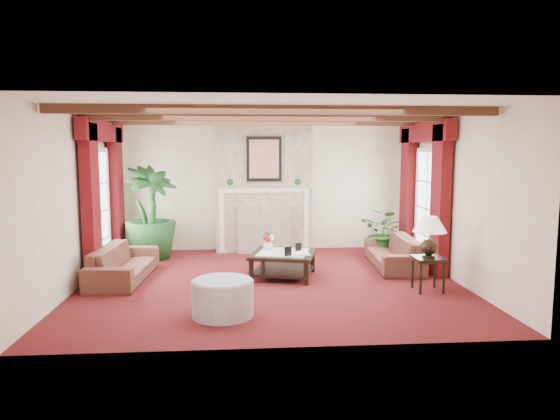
{
  "coord_description": "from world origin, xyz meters",
  "views": [
    {
      "loc": [
        -0.46,
        -7.91,
        2.12
      ],
      "look_at": [
        0.18,
        0.4,
        1.13
      ],
      "focal_mm": 32.0,
      "sensor_mm": 36.0,
      "label": 1
    }
  ],
  "objects": [
    {
      "name": "side_table",
      "position": [
        2.35,
        -0.71,
        0.26
      ],
      "size": [
        0.44,
        0.44,
        0.52
      ],
      "primitive_type": null,
      "rotation": [
        0.0,
        0.0,
        -0.0
      ],
      "color": "black",
      "rests_on": "ground"
    },
    {
      "name": "floor",
      "position": [
        0.0,
        0.0,
        0.0
      ],
      "size": [
        6.0,
        6.0,
        0.0
      ],
      "primitive_type": "plane",
      "color": "#460F0C",
      "rests_on": "ground"
    },
    {
      "name": "fireplace",
      "position": [
        0.0,
        2.55,
        2.7
      ],
      "size": [
        2.0,
        0.52,
        2.7
      ],
      "primitive_type": null,
      "color": "tan",
      "rests_on": "ground"
    },
    {
      "name": "ottoman",
      "position": [
        -0.72,
        -1.64,
        0.23
      ],
      "size": [
        0.79,
        0.79,
        0.46
      ],
      "primitive_type": "cylinder",
      "color": "gray",
      "rests_on": "ground"
    },
    {
      "name": "french_door_right",
      "position": [
        2.97,
        1.0,
        2.13
      ],
      "size": [
        0.1,
        1.1,
        2.16
      ],
      "primitive_type": null,
      "color": "white",
      "rests_on": "ground"
    },
    {
      "name": "sofa_left",
      "position": [
        -2.41,
        0.31,
        0.37
      ],
      "size": [
        1.98,
        0.77,
        0.75
      ],
      "primitive_type": "imported",
      "rotation": [
        0.0,
        0.0,
        1.52
      ],
      "color": "#360E14",
      "rests_on": "ground"
    },
    {
      "name": "ceiling",
      "position": [
        0.0,
        0.0,
        2.7
      ],
      "size": [
        6.0,
        6.0,
        0.0
      ],
      "primitive_type": "plane",
      "rotation": [
        3.14,
        0.0,
        0.0
      ],
      "color": "white",
      "rests_on": "floor"
    },
    {
      "name": "right_wall",
      "position": [
        3.0,
        0.0,
        1.35
      ],
      "size": [
        0.02,
        5.5,
        2.7
      ],
      "primitive_type": "cube",
      "color": "beige",
      "rests_on": "ground"
    },
    {
      "name": "left_wall",
      "position": [
        -3.0,
        0.0,
        1.35
      ],
      "size": [
        0.02,
        5.5,
        2.7
      ],
      "primitive_type": "cube",
      "color": "beige",
      "rests_on": "ground"
    },
    {
      "name": "potted_palm",
      "position": [
        -2.25,
        1.93,
        0.51
      ],
      "size": [
        2.84,
        2.85,
        1.03
      ],
      "primitive_type": "imported",
      "rotation": [
        0.0,
        0.0,
        0.72
      ],
      "color": "black",
      "rests_on": "ground"
    },
    {
      "name": "curtains_left",
      "position": [
        -2.86,
        1.0,
        2.55
      ],
      "size": [
        0.2,
        2.4,
        2.55
      ],
      "primitive_type": null,
      "color": "#4E0A12",
      "rests_on": "ground"
    },
    {
      "name": "curtains_right",
      "position": [
        2.86,
        1.0,
        2.55
      ],
      "size": [
        0.2,
        2.4,
        2.55
      ],
      "primitive_type": null,
      "color": "#4E0A12",
      "rests_on": "ground"
    },
    {
      "name": "photo_frame_b",
      "position": [
        0.49,
        0.38,
        0.49
      ],
      "size": [
        0.11,
        0.06,
        0.14
      ],
      "primitive_type": null,
      "rotation": [
        0.0,
        0.0,
        0.36
      ],
      "color": "black",
      "rests_on": "coffee_table"
    },
    {
      "name": "ceiling_beams",
      "position": [
        0.0,
        0.0,
        2.64
      ],
      "size": [
        6.0,
        3.0,
        0.12
      ],
      "primitive_type": null,
      "color": "#3C2013",
      "rests_on": "ceiling"
    },
    {
      "name": "coffee_table",
      "position": [
        0.22,
        0.29,
        0.21
      ],
      "size": [
        1.25,
        1.25,
        0.42
      ],
      "primitive_type": null,
      "rotation": [
        0.0,
        0.0,
        -0.26
      ],
      "color": "black",
      "rests_on": "ground"
    },
    {
      "name": "back_wall",
      "position": [
        0.0,
        2.75,
        1.35
      ],
      "size": [
        6.0,
        0.02,
        2.7
      ],
      "primitive_type": "cube",
      "color": "beige",
      "rests_on": "ground"
    },
    {
      "name": "small_plant",
      "position": [
        2.39,
        1.8,
        0.38
      ],
      "size": [
        1.84,
        1.84,
        0.75
      ],
      "primitive_type": "imported",
      "rotation": [
        0.0,
        0.0,
        -0.78
      ],
      "color": "black",
      "rests_on": "ground"
    },
    {
      "name": "photo_frame_a",
      "position": [
        0.27,
        -0.04,
        0.5
      ],
      "size": [
        0.12,
        0.06,
        0.16
      ],
      "primitive_type": null,
      "rotation": [
        0.0,
        0.0,
        0.37
      ],
      "color": "black",
      "rests_on": "coffee_table"
    },
    {
      "name": "flower_vase",
      "position": [
        -0.02,
        0.58,
        0.5
      ],
      "size": [
        0.21,
        0.21,
        0.17
      ],
      "primitive_type": "imported",
      "rotation": [
        0.0,
        0.0,
        -0.11
      ],
      "color": "silver",
      "rests_on": "coffee_table"
    },
    {
      "name": "sofa_right",
      "position": [
        2.3,
        0.88,
        0.37
      ],
      "size": [
        1.97,
        0.82,
        0.74
      ],
      "primitive_type": "imported",
      "rotation": [
        0.0,
        0.0,
        -1.64
      ],
      "color": "#360E14",
      "rests_on": "ground"
    },
    {
      "name": "french_door_left",
      "position": [
        -2.97,
        1.0,
        2.13
      ],
      "size": [
        0.1,
        1.1,
        2.16
      ],
      "primitive_type": null,
      "color": "white",
      "rests_on": "ground"
    },
    {
      "name": "book",
      "position": [
        0.41,
        0.08,
        0.57
      ],
      "size": [
        0.23,
        0.05,
        0.31
      ],
      "primitive_type": "imported",
      "rotation": [
        0.0,
        0.0,
        0.07
      ],
      "color": "black",
      "rests_on": "coffee_table"
    },
    {
      "name": "table_lamp",
      "position": [
        2.35,
        -0.71,
        0.84
      ],
      "size": [
        0.5,
        0.5,
        0.64
      ],
      "primitive_type": null,
      "color": "black",
      "rests_on": "side_table"
    }
  ]
}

